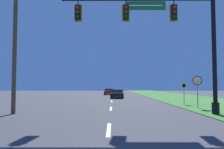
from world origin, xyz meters
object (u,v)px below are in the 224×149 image
far_car (109,92)px  signal_mast (171,33)px  car_ahead (117,94)px  utility_pole_near (15,43)px  route_sign_post (184,88)px  stop_sign (197,84)px

far_car → signal_mast: bearing=-81.8°
far_car → car_ahead: bearing=-83.2°
car_ahead → utility_pole_near: 20.05m
signal_mast → route_sign_post: bearing=67.2°
signal_mast → far_car: bearing=98.2°
route_sign_post → stop_sign: bearing=-90.8°
utility_pole_near → route_sign_post: bearing=28.6°
stop_sign → utility_pole_near: bearing=-164.3°
signal_mast → stop_sign: (3.02, 3.86, -3.17)m
stop_sign → route_sign_post: bearing=89.2°
far_car → stop_sign: (7.53, -27.52, 1.26)m
stop_sign → utility_pole_near: utility_pole_near is taller
signal_mast → far_car: size_ratio=2.06×
car_ahead → far_car: size_ratio=0.97×
car_ahead → utility_pole_near: (-6.84, -18.46, 3.83)m
far_car → utility_pole_near: bearing=-99.7°
stop_sign → far_car: bearing=105.3°
signal_mast → utility_pole_near: 9.85m
stop_sign → route_sign_post: 3.44m
car_ahead → route_sign_post: (6.06, -11.43, 0.92)m
car_ahead → signal_mast: bearing=-80.9°
signal_mast → far_car: signal_mast is taller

